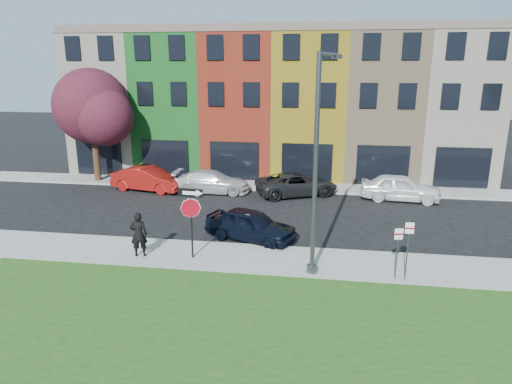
% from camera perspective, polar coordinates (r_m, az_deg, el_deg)
% --- Properties ---
extents(ground, '(120.00, 120.00, 0.00)m').
position_cam_1_polar(ground, '(16.37, 3.72, -13.10)').
color(ground, black).
rests_on(ground, ground).
extents(sidewalk_near, '(40.00, 3.00, 0.12)m').
position_cam_1_polar(sidewalk_near, '(19.02, 10.61, -8.90)').
color(sidewalk_near, gray).
rests_on(sidewalk_near, ground).
extents(sidewalk_far, '(40.00, 2.40, 0.12)m').
position_cam_1_polar(sidewalk_far, '(30.63, 0.57, 0.79)').
color(sidewalk_far, gray).
rests_on(sidewalk_far, ground).
extents(rowhouse_block, '(30.00, 10.12, 10.00)m').
position_cam_1_polar(rowhouse_block, '(35.82, 2.81, 10.92)').
color(rowhouse_block, beige).
rests_on(rowhouse_block, ground).
extents(stop_sign, '(1.05, 0.12, 2.97)m').
position_cam_1_polar(stop_sign, '(18.64, -8.16, -2.12)').
color(stop_sign, black).
rests_on(stop_sign, sidewalk_near).
extents(man, '(0.90, 0.77, 1.92)m').
position_cam_1_polar(man, '(19.61, -14.45, -5.15)').
color(man, black).
rests_on(man, sidewalk_near).
extents(sedan_near, '(4.51, 5.42, 1.47)m').
position_cam_1_polar(sedan_near, '(21.14, -0.67, -4.12)').
color(sedan_near, black).
rests_on(sedan_near, ground).
extents(parked_car_red, '(3.43, 5.39, 1.57)m').
position_cam_1_polar(parked_car_red, '(30.32, -13.33, 1.63)').
color(parked_car_red, maroon).
rests_on(parked_car_red, ground).
extents(parked_car_silver, '(2.23, 4.94, 1.40)m').
position_cam_1_polar(parked_car_silver, '(29.21, -5.53, 1.29)').
color(parked_car_silver, '#B7B8BC').
rests_on(parked_car_silver, ground).
extents(parked_car_dark, '(6.17, 6.85, 1.42)m').
position_cam_1_polar(parked_car_dark, '(28.57, 5.11, 0.99)').
color(parked_car_dark, black).
rests_on(parked_car_dark, ground).
extents(parked_car_white, '(2.76, 5.00, 1.58)m').
position_cam_1_polar(parked_car_white, '(28.67, 17.60, 0.54)').
color(parked_car_white, white).
rests_on(parked_car_white, ground).
extents(street_lamp, '(1.03, 2.50, 8.21)m').
position_cam_1_polar(street_lamp, '(16.90, 7.67, 3.16)').
color(street_lamp, '#444648').
rests_on(street_lamp, sidewalk_near).
extents(parking_sign_a, '(0.32, 0.12, 2.08)m').
position_cam_1_polar(parking_sign_a, '(17.67, 17.29, -6.48)').
color(parking_sign_a, '#444648').
rests_on(parking_sign_a, sidewalk_near).
extents(parking_sign_b, '(0.32, 0.09, 2.37)m').
position_cam_1_polar(parking_sign_b, '(17.68, 18.49, -6.03)').
color(parking_sign_b, '#444648').
rests_on(parking_sign_b, sidewalk_near).
extents(tree_purple, '(6.01, 5.26, 7.61)m').
position_cam_1_polar(tree_purple, '(33.00, -19.67, 9.85)').
color(tree_purple, black).
rests_on(tree_purple, sidewalk_far).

